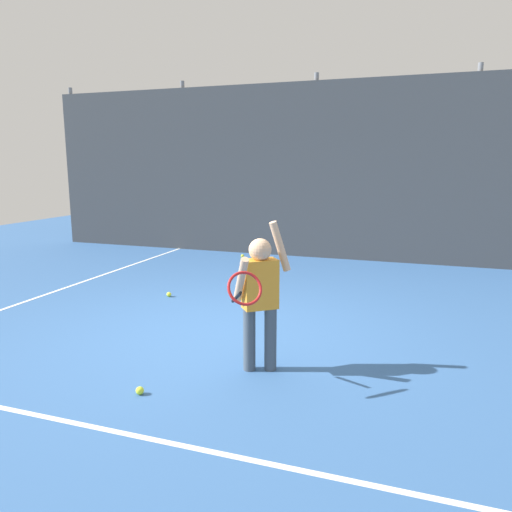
{
  "coord_description": "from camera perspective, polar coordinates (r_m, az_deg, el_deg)",
  "views": [
    {
      "loc": [
        2.09,
        -4.68,
        1.84
      ],
      "look_at": [
        0.38,
        0.22,
        0.85
      ],
      "focal_mm": 34.13,
      "sensor_mm": 36.0,
      "label": 1
    }
  ],
  "objects": [
    {
      "name": "tennis_ball_0",
      "position": [
        9.66,
        -1.59,
        0.02
      ],
      "size": [
        0.07,
        0.07,
        0.07
      ],
      "primitive_type": "sphere",
      "color": "#CCE033",
      "rests_on": "ground"
    },
    {
      "name": "fence_post_3",
      "position": [
        9.49,
        24.02,
        9.39
      ],
      "size": [
        0.09,
        0.09,
        3.52
      ],
      "primitive_type": "cylinder",
      "color": "slate",
      "rests_on": "ground"
    },
    {
      "name": "ground_plane",
      "position": [
        5.45,
        -4.58,
        -8.98
      ],
      "size": [
        20.0,
        20.0,
        0.0
      ],
      "primitive_type": "plane",
      "color": "#335B93"
    },
    {
      "name": "fence_post_2",
      "position": [
        9.69,
        6.87,
        10.25
      ],
      "size": [
        0.09,
        0.09,
        3.52
      ],
      "primitive_type": "cylinder",
      "color": "slate",
      "rests_on": "ground"
    },
    {
      "name": "back_fence_windscreen",
      "position": [
        9.63,
        6.78,
        9.8
      ],
      "size": [
        11.61,
        0.08,
        3.37
      ],
      "primitive_type": "cube",
      "color": "#383D42",
      "rests_on": "ground"
    },
    {
      "name": "court_line_sideline",
      "position": [
        7.82,
        -21.75,
        -3.59
      ],
      "size": [
        0.05,
        9.0,
        0.0
      ],
      "primitive_type": "cube",
      "color": "white",
      "rests_on": "ground"
    },
    {
      "name": "tennis_player",
      "position": [
        4.27,
        0.41,
        -4.32
      ],
      "size": [
        0.47,
        0.86,
        1.35
      ],
      "rotation": [
        0.0,
        0.0,
        0.67
      ],
      "color": "#3F4C59",
      "rests_on": "ground"
    },
    {
      "name": "tennis_ball_3",
      "position": [
        4.19,
        -13.46,
        -15.09
      ],
      "size": [
        0.07,
        0.07,
        0.07
      ],
      "primitive_type": "sphere",
      "color": "#CCE033",
      "rests_on": "ground"
    },
    {
      "name": "fence_post_1",
      "position": [
        10.66,
        -8.38,
        10.26
      ],
      "size": [
        0.09,
        0.09,
        3.52
      ],
      "primitive_type": "cylinder",
      "color": "slate",
      "rests_on": "ground"
    },
    {
      "name": "tennis_ball_1",
      "position": [
        6.95,
        -10.17,
        -4.46
      ],
      "size": [
        0.07,
        0.07,
        0.07
      ],
      "primitive_type": "sphere",
      "color": "#CCE033",
      "rests_on": "ground"
    },
    {
      "name": "fence_post_0",
      "position": [
        12.23,
        -20.4,
        9.76
      ],
      "size": [
        0.09,
        0.09,
        3.52
      ],
      "primitive_type": "cylinder",
      "color": "slate",
      "rests_on": "ground"
    },
    {
      "name": "court_line_baseline",
      "position": [
        3.81,
        -17.96,
        -18.63
      ],
      "size": [
        9.0,
        0.05,
        0.0
      ],
      "primitive_type": "cube",
      "color": "white",
      "rests_on": "ground"
    }
  ]
}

